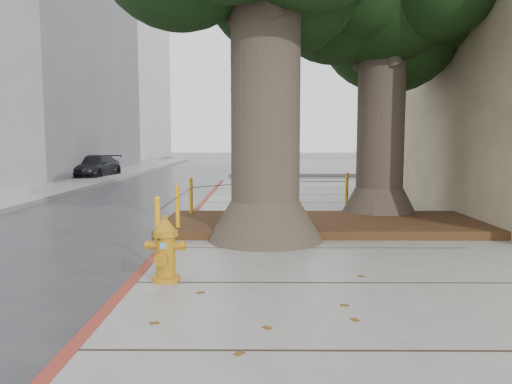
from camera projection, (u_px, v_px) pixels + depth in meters
ground at (292, 294)px, 6.18m from camera, size 140.00×140.00×0.00m
sidewalk_far at (348, 165)px, 35.97m from camera, size 16.00×20.00×0.15m
curb_red at (168, 246)px, 8.67m from camera, size 0.14×26.00×0.16m
planter_bed at (324, 224)px, 10.03m from camera, size 6.40×2.60×0.16m
building_far_white at (95, 84)px, 50.27m from camera, size 12.00×18.00×15.00m
bollard_ring at (237, 199)px, 10.47m from camera, size 3.79×5.39×0.95m
fire_hydrant at (165, 249)px, 6.19m from camera, size 0.44×0.40×0.83m
car_silver at (408, 169)px, 22.99m from camera, size 3.39×1.38×1.15m
car_red at (433, 166)px, 25.80m from camera, size 3.60×1.32×1.18m
car_dark at (94, 167)px, 24.81m from camera, size 2.00×4.10×1.15m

